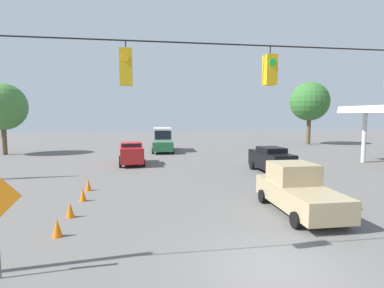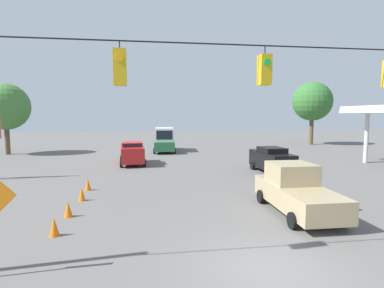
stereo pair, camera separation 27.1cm
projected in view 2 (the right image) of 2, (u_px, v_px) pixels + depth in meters
name	position (u px, v px, depth m)	size (l,w,h in m)	color
ground_plane	(269.00, 269.00, 8.37)	(140.00, 140.00, 0.00)	#605E5B
overhead_signal_span	(261.00, 113.00, 8.57)	(22.47, 0.38, 7.23)	#939399
box_truck_green_withflow_deep	(164.00, 140.00, 35.33)	(2.70, 6.50, 2.77)	#236038
sedan_red_withflow_far	(132.00, 153.00, 25.93)	(2.38, 4.31, 1.94)	red
sedan_black_oncoming_far	(272.00, 159.00, 22.23)	(2.13, 4.60, 1.90)	black
pickup_truck_tan_crossing_near	(296.00, 191.00, 13.20)	(2.29, 5.22, 2.12)	tan
traffic_cone_nearest	(54.00, 227.00, 10.64)	(0.35, 0.35, 0.67)	orange
traffic_cone_second	(68.00, 209.00, 12.65)	(0.35, 0.35, 0.67)	orange
traffic_cone_third	(82.00, 194.00, 15.02)	(0.35, 0.35, 0.67)	orange
traffic_cone_fourth	(88.00, 184.00, 17.11)	(0.35, 0.35, 0.67)	orange
tree_horizon_left	(5.00, 107.00, 32.11)	(5.01, 5.01, 7.68)	brown
tree_horizon_right	(312.00, 102.00, 42.86)	(5.54, 5.54, 8.98)	brown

